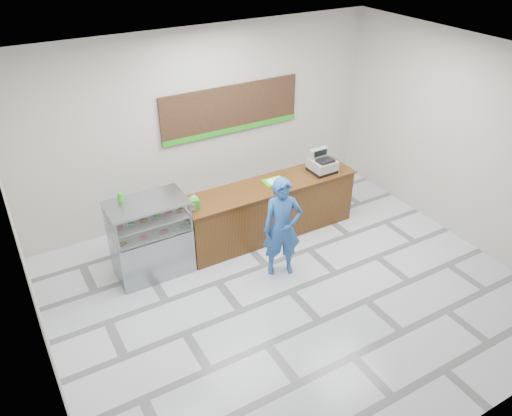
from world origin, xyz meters
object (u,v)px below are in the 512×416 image
display_case (151,238)px  serving_tray (274,181)px  sales_counter (270,209)px  customer (282,228)px  cash_register (322,164)px

display_case → serving_tray: (2.33, 0.04, 0.37)m
display_case → serving_tray: display_case is taller
sales_counter → customer: (-0.40, -1.03, 0.34)m
sales_counter → cash_register: (1.07, -0.04, 0.67)m
cash_register → serving_tray: size_ratio=1.16×
cash_register → customer: bearing=-147.4°
customer → cash_register: bearing=55.4°
display_case → serving_tray: bearing=1.0°
cash_register → customer: size_ratio=0.27×
sales_counter → display_case: bearing=-180.0°
display_case → serving_tray: size_ratio=3.36×
cash_register → serving_tray: cash_register is taller
cash_register → serving_tray: bearing=173.7°
sales_counter → cash_register: cash_register is taller
sales_counter → display_case: size_ratio=2.45×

